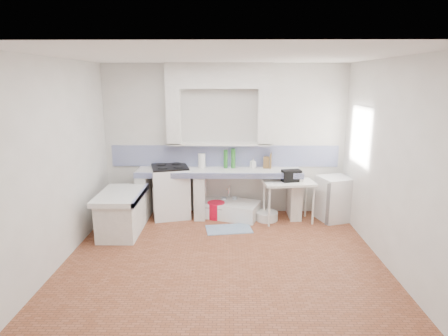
{
  "coord_description": "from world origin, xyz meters",
  "views": [
    {
      "loc": [
        0.08,
        -4.94,
        2.51
      ],
      "look_at": [
        0.0,
        1.0,
        1.1
      ],
      "focal_mm": 29.97,
      "sensor_mm": 36.0,
      "label": 1
    }
  ],
  "objects_px": {
    "stove": "(171,192)",
    "sink": "(229,210)",
    "fridge": "(334,199)",
    "side_table": "(288,202)"
  },
  "relations": [
    {
      "from": "stove",
      "to": "sink",
      "type": "relative_size",
      "value": 0.86
    },
    {
      "from": "side_table",
      "to": "fridge",
      "type": "height_order",
      "value": "fridge"
    },
    {
      "from": "sink",
      "to": "side_table",
      "type": "relative_size",
      "value": 1.22
    },
    {
      "from": "stove",
      "to": "sink",
      "type": "distance_m",
      "value": 1.14
    },
    {
      "from": "sink",
      "to": "fridge",
      "type": "bearing_deg",
      "value": 15.99
    },
    {
      "from": "stove",
      "to": "side_table",
      "type": "distance_m",
      "value": 2.17
    },
    {
      "from": "stove",
      "to": "fridge",
      "type": "xyz_separation_m",
      "value": [
        3.01,
        -0.15,
        -0.07
      ]
    },
    {
      "from": "sink",
      "to": "side_table",
      "type": "height_order",
      "value": "side_table"
    },
    {
      "from": "side_table",
      "to": "sink",
      "type": "bearing_deg",
      "value": 160.03
    },
    {
      "from": "fridge",
      "to": "stove",
      "type": "bearing_deg",
      "value": 159.12
    }
  ]
}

